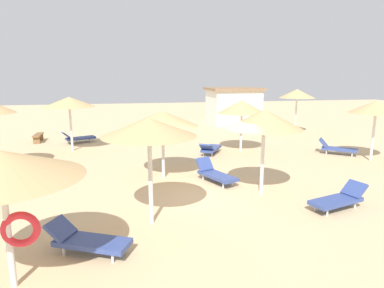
# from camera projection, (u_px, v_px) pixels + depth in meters

# --- Properties ---
(ground_plane) EXTENTS (80.00, 80.00, 0.00)m
(ground_plane) POSITION_uv_depth(u_px,v_px,m) (210.00, 197.00, 11.03)
(ground_plane) COLOR #D1B284
(parasol_0) EXTENTS (2.42, 2.42, 3.09)m
(parasol_0) POSITION_uv_depth(u_px,v_px,m) (297.00, 94.00, 22.63)
(parasol_0) COLOR silver
(parasol_0) RESTS_ON ground
(parasol_1) EXTENTS (2.77, 2.77, 2.65)m
(parasol_1) POSITION_uv_depth(u_px,v_px,m) (163.00, 119.00, 12.70)
(parasol_1) COLOR silver
(parasol_1) RESTS_ON ground
(parasol_2) EXTENTS (2.54, 2.54, 2.74)m
(parasol_2) POSITION_uv_depth(u_px,v_px,m) (242.00, 107.00, 17.23)
(parasol_2) COLOR silver
(parasol_2) RESTS_ON ground
(parasol_3) EXTENTS (2.40, 2.40, 2.85)m
(parasol_3) POSITION_uv_depth(u_px,v_px,m) (376.00, 107.00, 15.26)
(parasol_3) COLOR silver
(parasol_3) RESTS_ON ground
(parasol_4) EXTENTS (2.92, 2.92, 2.68)m
(parasol_4) POSITION_uv_depth(u_px,v_px,m) (0.00, 166.00, 5.85)
(parasol_4) COLOR silver
(parasol_4) RESTS_ON ground
(parasol_5) EXTENTS (2.65, 2.65, 2.89)m
(parasol_5) POSITION_uv_depth(u_px,v_px,m) (69.00, 102.00, 17.35)
(parasol_5) COLOR silver
(parasol_5) RESTS_ON ground
(parasol_7) EXTENTS (2.51, 2.51, 2.89)m
(parasol_7) POSITION_uv_depth(u_px,v_px,m) (264.00, 119.00, 10.80)
(parasol_7) COLOR silver
(parasol_7) RESTS_ON ground
(parasol_8) EXTENTS (2.50, 2.50, 2.90)m
(parasol_8) POSITION_uv_depth(u_px,v_px,m) (149.00, 128.00, 8.55)
(parasol_8) COLOR silver
(parasol_8) RESTS_ON ground
(lounger_0) EXTENTS (1.98, 1.39, 0.71)m
(lounger_0) POSITION_uv_depth(u_px,v_px,m) (263.00, 128.00, 23.78)
(lounger_0) COLOR #33478C
(lounger_0) RESTS_ON ground
(lounger_1) EXTENTS (1.32, 1.94, 0.81)m
(lounger_1) POSITION_uv_depth(u_px,v_px,m) (215.00, 174.00, 12.53)
(lounger_1) COLOR #33478C
(lounger_1) RESTS_ON ground
(lounger_2) EXTENTS (1.54, 1.94, 0.71)m
(lounger_2) POSITION_uv_depth(u_px,v_px,m) (211.00, 148.00, 16.99)
(lounger_2) COLOR #33478C
(lounger_2) RESTS_ON ground
(lounger_3) EXTENTS (1.85, 1.67, 0.78)m
(lounger_3) POSITION_uv_depth(u_px,v_px,m) (337.00, 148.00, 17.00)
(lounger_3) COLOR #33478C
(lounger_3) RESTS_ON ground
(lounger_4) EXTENTS (1.98, 1.40, 0.73)m
(lounger_4) POSITION_uv_depth(u_px,v_px,m) (87.00, 240.00, 7.47)
(lounger_4) COLOR #33478C
(lounger_4) RESTS_ON ground
(lounger_5) EXTENTS (1.98, 1.34, 0.73)m
(lounger_5) POSITION_uv_depth(u_px,v_px,m) (78.00, 138.00, 19.91)
(lounger_5) COLOR #33478C
(lounger_5) RESTS_ON ground
(lounger_7) EXTENTS (1.98, 1.13, 0.74)m
(lounger_7) POSITION_uv_depth(u_px,v_px,m) (339.00, 199.00, 9.97)
(lounger_7) COLOR #33478C
(lounger_7) RESTS_ON ground
(bench_0) EXTENTS (0.46, 1.52, 0.49)m
(bench_0) POSITION_uv_depth(u_px,v_px,m) (38.00, 137.00, 20.16)
(bench_0) COLOR brown
(bench_0) RESTS_ON ground
(beach_cabana) EXTENTS (4.27, 4.11, 3.01)m
(beach_cabana) POSITION_uv_depth(u_px,v_px,m) (233.00, 105.00, 28.13)
(beach_cabana) COLOR white
(beach_cabana) RESTS_ON ground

